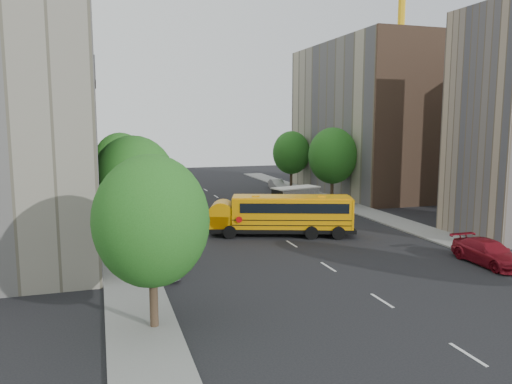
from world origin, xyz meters
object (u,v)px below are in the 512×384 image
school_bus (281,213)px  parked_car_5 (277,185)px  street_tree_4 (333,156)px  street_tree_0 (151,221)px  parked_car_0 (165,265)px  safari_truck (292,199)px  tower_crane (416,8)px  street_tree_5 (291,153)px  street_tree_1 (134,185)px  parked_car_1 (143,218)px  street_tree_2 (121,163)px  parked_car_3 (489,253)px

school_bus → parked_car_5: bearing=89.8°
street_tree_4 → school_bus: bearing=-129.4°
street_tree_0 → parked_car_0: 8.41m
street_tree_0 → parked_car_0: bearing=79.1°
safari_truck → parked_car_0: bearing=-146.9°
tower_crane → street_tree_5: 27.67m
tower_crane → parked_car_0: size_ratio=9.49×
street_tree_1 → tower_crane: bearing=37.8°
school_bus → parked_car_1: size_ratio=2.70×
tower_crane → parked_car_5: 32.16m
safari_truck → parked_car_1: bearing=173.0°
safari_truck → street_tree_2: bearing=148.3°
tower_crane → street_tree_2: size_ratio=4.64×
safari_truck → street_tree_0: bearing=-139.3°
street_tree_5 → street_tree_1: bearing=-126.3°
street_tree_1 → parked_car_5: size_ratio=1.93×
street_tree_0 → street_tree_2: size_ratio=0.96×
street_tree_5 → safari_truck: street_tree_5 is taller
street_tree_0 → parked_car_5: 44.16m
street_tree_2 → safari_truck: bearing=-15.9°
street_tree_2 → street_tree_1: bearing=-90.0°
street_tree_0 → parked_car_3: street_tree_0 is taller
parked_car_0 → safari_truck: bearing=-127.8°
street_tree_4 → parked_car_5: size_ratio=1.98×
street_tree_0 → parked_car_5: size_ratio=1.81×
tower_crane → parked_car_0: (-39.85, -34.73, -23.83)m
street_tree_2 → tower_crane: bearing=18.7°
safari_truck → parked_car_0: size_ratio=1.62×
street_tree_5 → school_bus: street_tree_5 is taller
street_tree_1 → street_tree_5: street_tree_1 is taller
tower_crane → parked_car_1: bearing=-152.6°
street_tree_4 → tower_crane: bearing=36.0°
safari_truck → parked_car_5: size_ratio=1.49×
street_tree_0 → parked_car_0: street_tree_0 is taller
tower_crane → street_tree_5: size_ratio=4.76×
street_tree_0 → parked_car_0: (1.40, 7.27, -4.00)m
tower_crane → street_tree_2: tower_crane is taller
street_tree_0 → parked_car_1: 21.75m
parked_car_1 → street_tree_5: bearing=-138.2°
parked_car_0 → street_tree_5: bearing=-118.8°
street_tree_4 → parked_car_3: street_tree_4 is taller
street_tree_2 → parked_car_5: 23.16m
street_tree_0 → safari_truck: 28.44m
tower_crane → street_tree_0: tower_crane is taller
tower_crane → parked_car_1: (-39.85, -20.66, -23.79)m
parked_car_0 → parked_car_5: (18.40, 32.00, 0.03)m
street_tree_2 → parked_car_5: (19.80, 11.27, -4.15)m
street_tree_1 → parked_car_0: bearing=-62.9°
street_tree_5 → parked_car_3: bearing=-92.2°
school_bus → parked_car_1: (-9.78, 6.53, -1.06)m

